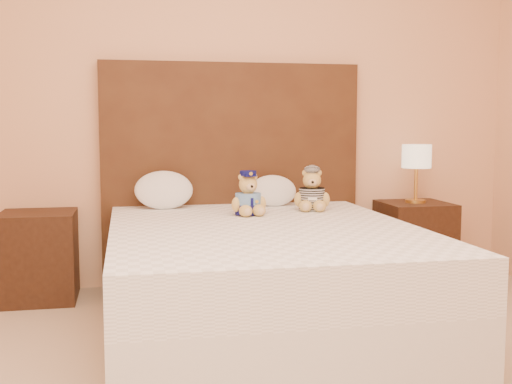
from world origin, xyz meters
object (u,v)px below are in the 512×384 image
(nightstand_right, at_px, (414,242))
(pillow_left, at_px, (164,188))
(bed, at_px, (263,277))
(pillow_right, at_px, (273,189))
(nightstand_left, at_px, (39,256))
(lamp, at_px, (417,159))
(teddy_prisoner, at_px, (312,190))
(teddy_police, at_px, (248,193))

(nightstand_right, relative_size, pillow_left, 1.48)
(bed, height_order, nightstand_right, same)
(nightstand_right, distance_m, pillow_right, 1.08)
(pillow_left, bearing_deg, nightstand_left, -177.79)
(bed, xyz_separation_m, nightstand_right, (1.25, 0.80, -0.00))
(pillow_right, bearing_deg, lamp, -1.71)
(nightstand_left, relative_size, nightstand_right, 1.00)
(pillow_left, bearing_deg, lamp, -1.00)
(nightstand_left, distance_m, teddy_prisoner, 1.75)
(nightstand_left, bearing_deg, lamp, 0.00)
(nightstand_right, xyz_separation_m, teddy_prisoner, (-0.82, -0.25, 0.41))
(bed, relative_size, lamp, 5.00)
(lamp, xyz_separation_m, pillow_left, (-1.72, 0.03, -0.17))
(bed, bearing_deg, nightstand_right, 32.62)
(nightstand_left, height_order, pillow_right, pillow_right)
(nightstand_left, height_order, nightstand_right, same)
(nightstand_left, distance_m, teddy_police, 1.37)
(lamp, xyz_separation_m, pillow_right, (-1.00, 0.03, -0.19))
(teddy_police, distance_m, pillow_right, 0.47)
(nightstand_right, relative_size, lamp, 1.38)
(pillow_left, bearing_deg, teddy_police, -40.60)
(nightstand_left, bearing_deg, teddy_prisoner, -8.47)
(lamp, bearing_deg, teddy_police, -163.31)
(pillow_left, bearing_deg, nightstand_right, -1.00)
(pillow_left, bearing_deg, teddy_prisoner, -17.21)
(teddy_prisoner, bearing_deg, pillow_left, 175.86)
(lamp, distance_m, teddy_prisoner, 0.87)
(bed, bearing_deg, teddy_police, 90.22)
(nightstand_right, height_order, pillow_left, pillow_left)
(bed, relative_size, pillow_left, 5.36)
(bed, height_order, lamp, lamp)
(teddy_prisoner, bearing_deg, lamp, 30.01)
(teddy_police, distance_m, pillow_left, 0.62)
(nightstand_left, xyz_separation_m, lamp, (2.50, 0.00, 0.57))
(nightstand_right, height_order, lamp, lamp)
(nightstand_left, relative_size, lamp, 1.38)
(lamp, height_order, teddy_prisoner, lamp)
(teddy_prisoner, xyz_separation_m, pillow_left, (-0.90, 0.28, 0.00))
(bed, height_order, pillow_left, pillow_left)
(bed, xyz_separation_m, teddy_prisoner, (0.43, 0.55, 0.41))
(nightstand_left, distance_m, pillow_left, 0.88)
(bed, bearing_deg, pillow_left, 119.75)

